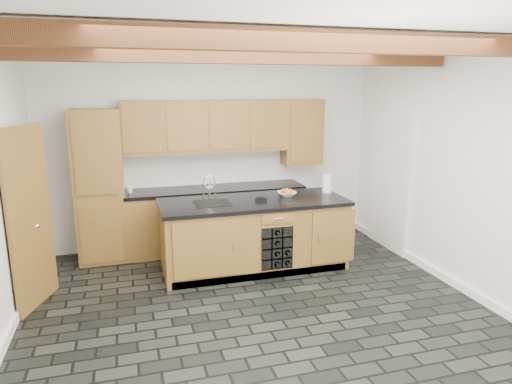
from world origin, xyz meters
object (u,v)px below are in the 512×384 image
island (254,234)px  kitchen_scale (261,199)px  paper_towel (327,184)px  fruit_bowl (287,194)px

island → kitchen_scale: size_ratio=14.06×
island → paper_towel: paper_towel is taller
island → paper_towel: (1.11, 0.16, 0.59)m
kitchen_scale → paper_towel: bearing=25.6°
fruit_bowl → island: bearing=-167.1°
fruit_bowl → paper_towel: 0.63m
island → fruit_bowl: 0.71m
island → fruit_bowl: (0.49, 0.11, 0.50)m
island → paper_towel: 1.27m
kitchen_scale → paper_towel: 1.05m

